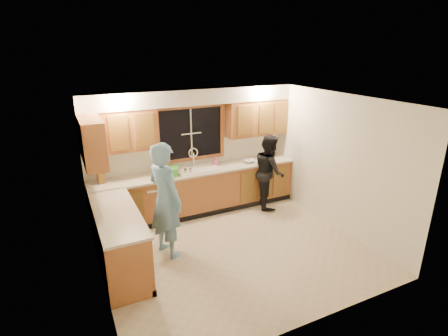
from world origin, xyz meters
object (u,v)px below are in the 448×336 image
(sink, at_px, (197,172))
(dish_crate, at_px, (169,172))
(dishwasher, at_px, (157,201))
(man, at_px, (165,200))
(stove, at_px, (126,260))
(woman, at_px, (269,171))
(soap_bottle, at_px, (215,161))
(knife_block, at_px, (101,177))
(bowl, at_px, (249,161))

(sink, bearing_deg, dish_crate, -172.95)
(dishwasher, relative_size, dish_crate, 2.55)
(man, bearing_deg, dish_crate, -40.20)
(dishwasher, relative_size, stove, 0.91)
(woman, bearing_deg, man, 127.97)
(soap_bottle, bearing_deg, man, -137.91)
(dishwasher, xyz_separation_m, knife_block, (-0.97, 0.08, 0.63))
(man, height_order, knife_block, man)
(stove, bearing_deg, dish_crate, 55.63)
(knife_block, distance_m, bowl, 2.99)
(sink, height_order, dish_crate, sink)
(dish_crate, xyz_separation_m, bowl, (1.77, 0.02, -0.05))
(dishwasher, distance_m, stove, 2.04)
(stove, relative_size, man, 0.47)
(man, distance_m, soap_bottle, 1.98)
(sink, distance_m, soap_bottle, 0.49)
(soap_bottle, bearing_deg, sink, -166.15)
(sink, xyz_separation_m, dish_crate, (-0.60, -0.07, 0.13))
(sink, relative_size, dish_crate, 2.68)
(bowl, bearing_deg, man, -151.99)
(sink, distance_m, dishwasher, 0.96)
(sink, distance_m, man, 1.59)
(sink, relative_size, bowl, 3.59)
(dish_crate, bearing_deg, man, -110.12)
(sink, relative_size, dishwasher, 1.05)
(sink, xyz_separation_m, bowl, (1.17, -0.05, 0.08))
(dish_crate, height_order, bowl, dish_crate)
(sink, relative_size, soap_bottle, 4.55)
(bowl, bearing_deg, stove, -149.17)
(dishwasher, xyz_separation_m, dish_crate, (0.25, -0.06, 0.58))
(sink, height_order, woman, woman)
(soap_bottle, relative_size, bowl, 0.79)
(sink, height_order, bowl, sink)
(sink, distance_m, knife_block, 1.83)
(man, bearing_deg, dishwasher, -28.21)
(dishwasher, bearing_deg, bowl, -1.10)
(knife_block, relative_size, dish_crate, 0.72)
(man, xyz_separation_m, soap_bottle, (1.47, 1.33, 0.06))
(stove, height_order, woman, woman)
(woman, height_order, knife_block, woman)
(sink, xyz_separation_m, woman, (1.46, -0.39, -0.08))
(dishwasher, relative_size, soap_bottle, 4.34)
(sink, bearing_deg, dishwasher, -179.01)
(bowl, bearing_deg, sink, 177.38)
(stove, bearing_deg, sink, 45.39)
(man, distance_m, bowl, 2.48)
(man, relative_size, woman, 1.21)
(knife_block, distance_m, dish_crate, 1.22)
(woman, xyz_separation_m, bowl, (-0.29, 0.33, 0.17))
(dishwasher, relative_size, man, 0.43)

